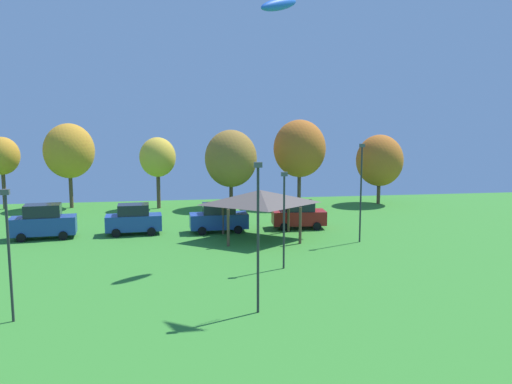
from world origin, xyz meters
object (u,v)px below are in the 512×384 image
light_post_3 (361,188)px  treeline_tree_4 (231,159)px  light_post_1 (258,230)px  treeline_tree_6 (380,161)px  treeline_tree_1 (2,156)px  park_pavilion (260,197)px  kite_flying_2 (279,5)px  treeline_tree_5 (300,149)px  parked_car_third_from_left (219,218)px  light_post_2 (9,248)px  parked_car_rightmost_in_row (299,215)px  treeline_tree_2 (69,151)px  parked_car_second_from_left (134,219)px  treeline_tree_3 (158,157)px  light_post_0 (284,214)px  parked_car_leftmost (43,222)px

light_post_3 → treeline_tree_4: (-7.49, 15.95, 0.88)m
light_post_1 → treeline_tree_6: bearing=59.3°
treeline_tree_1 → park_pavilion: bearing=-36.1°
treeline_tree_1 → treeline_tree_6: (36.78, -2.38, -0.68)m
kite_flying_2 → treeline_tree_5: 22.13m
parked_car_third_from_left → light_post_2: size_ratio=0.76×
treeline_tree_1 → kite_flying_2: bearing=-42.6°
parked_car_rightmost_in_row → treeline_tree_2: 23.92m
light_post_2 → treeline_tree_6: bearing=45.3°
treeline_tree_4 → parked_car_rightmost_in_row: bearing=-68.0°
park_pavilion → light_post_2: 19.44m
parked_car_second_from_left → treeline_tree_3: (1.59, 11.50, 3.80)m
parked_car_rightmost_in_row → treeline_tree_3: (-11.29, 11.23, 3.85)m
parked_car_second_from_left → park_pavilion: (9.22, -2.96, 1.94)m
light_post_2 → parked_car_second_from_left: bearing=76.8°
parked_car_rightmost_in_row → light_post_1: bearing=-105.0°
light_post_0 → light_post_1: 7.39m
parked_car_second_from_left → parked_car_rightmost_in_row: parked_car_second_from_left is taller
park_pavilion → light_post_0: light_post_0 is taller
kite_flying_2 → light_post_1: bearing=-105.8°
parked_car_rightmost_in_row → treeline_tree_1: (-25.93, 13.01, 4.00)m
park_pavilion → treeline_tree_3: size_ratio=0.95×
treeline_tree_3 → light_post_1: bearing=-80.0°
treeline_tree_1 → light_post_1: bearing=-57.4°
treeline_tree_2 → treeline_tree_5: 22.41m
light_post_1 → light_post_2: 10.81m
park_pavilion → parked_car_second_from_left: bearing=162.2°
treeline_tree_1 → treeline_tree_4: treeline_tree_4 is taller
kite_flying_2 → light_post_0: (-0.27, -3.30, -12.40)m
treeline_tree_5 → light_post_0: bearing=-105.5°
park_pavilion → treeline_tree_4: treeline_tree_4 is taller
parked_car_leftmost → treeline_tree_5: (21.94, 11.80, 4.43)m
treeline_tree_2 → treeline_tree_4: (15.43, -2.18, -0.75)m
parked_car_third_from_left → light_post_2: light_post_2 is taller
light_post_1 → treeline_tree_1: (-19.79, 31.00, 1.23)m
park_pavilion → treeline_tree_2: size_ratio=0.80×
treeline_tree_4 → treeline_tree_2: bearing=172.0°
parked_car_rightmost_in_row → treeline_tree_5: 12.24m
park_pavilion → light_post_2: bearing=-133.0°
kite_flying_2 → parked_car_leftmost: (-16.07, 7.05, -14.41)m
light_post_1 → treeline_tree_6: size_ratio=0.98×
treeline_tree_1 → treeline_tree_4: bearing=-6.3°
kite_flying_2 → park_pavilion: bearing=95.0°
parked_car_leftmost → park_pavilion: 15.96m
treeline_tree_2 → treeline_tree_5: bearing=-4.5°
kite_flying_2 → parked_car_rightmost_in_row: size_ratio=0.70×
parked_car_rightmost_in_row → light_post_0: bearing=-103.7°
treeline_tree_3 → treeline_tree_5: size_ratio=0.81×
parked_car_leftmost → treeline_tree_6: (30.17, 11.39, 3.18)m
treeline_tree_1 → treeline_tree_3: 14.75m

